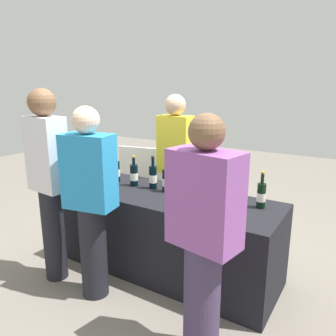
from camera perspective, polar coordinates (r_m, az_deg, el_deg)
name	(u,v)px	position (r m, az deg, el deg)	size (l,w,h in m)	color
ground_plane	(168,269)	(3.28, 0.00, -16.95)	(12.00, 12.00, 0.00)	slate
tasting_table	(168,234)	(3.10, 0.00, -11.13)	(1.99, 0.72, 0.74)	black
wine_bottle_0	(117,171)	(3.38, -8.78, -0.54)	(0.07, 0.07, 0.30)	black
wine_bottle_1	(134,175)	(3.22, -5.83, -1.19)	(0.08, 0.08, 0.30)	black
wine_bottle_2	(153,177)	(3.12, -2.57, -1.54)	(0.07, 0.07, 0.31)	black
wine_bottle_3	(167,180)	(3.03, -0.25, -2.14)	(0.08, 0.08, 0.29)	black
wine_bottle_4	(190,184)	(2.92, 3.73, -2.81)	(0.08, 0.08, 0.29)	black
wine_bottle_5	(208,186)	(2.90, 6.80, -2.99)	(0.07, 0.07, 0.30)	black
wine_bottle_6	(218,187)	(2.84, 8.52, -3.24)	(0.08, 0.08, 0.32)	black
wine_bottle_7	(261,195)	(2.75, 15.65, -4.49)	(0.07, 0.07, 0.30)	black
wine_glass_0	(105,179)	(3.15, -10.76, -1.83)	(0.07, 0.07, 0.15)	silver
wine_glass_1	(189,190)	(2.77, 3.65, -3.78)	(0.07, 0.07, 0.15)	silver
wine_glass_2	(224,198)	(2.61, 9.55, -5.15)	(0.07, 0.07, 0.15)	silver
server_pouring	(175,164)	(3.50, 1.20, 0.77)	(0.35, 0.21, 1.60)	brown
guest_0	(49,178)	(2.97, -19.70, -1.64)	(0.36, 0.22, 1.67)	black
guest_1	(90,199)	(2.66, -13.11, -5.13)	(0.42, 0.28, 1.54)	black
guest_2	(204,236)	(2.02, 6.12, -11.42)	(0.45, 0.30, 1.55)	#3F3351
menu_board	(141,184)	(4.19, -4.60, -2.82)	(0.59, 0.03, 0.94)	white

